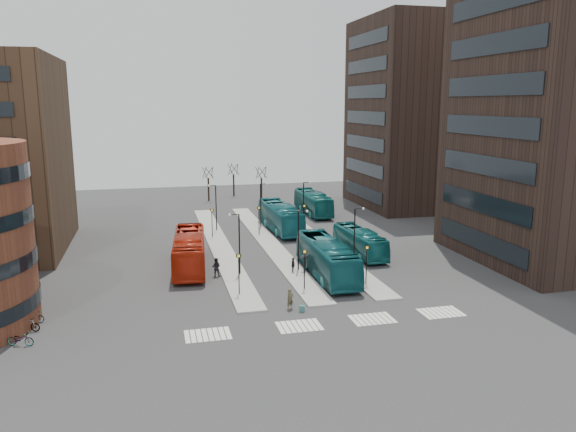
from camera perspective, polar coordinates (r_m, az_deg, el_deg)
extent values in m
plane|color=#2C2C2E|center=(40.62, 4.03, -13.06)|extent=(160.00, 160.00, 0.00)
cube|color=gray|center=(67.69, -6.98, -2.97)|extent=(2.50, 45.00, 0.15)
cube|color=gray|center=(68.61, -1.99, -2.69)|extent=(2.50, 45.00, 0.15)
cube|color=gray|center=(70.03, 2.82, -2.41)|extent=(2.50, 45.00, 0.15)
cube|color=navy|center=(46.57, 1.43, -9.39)|extent=(0.52, 0.47, 0.53)
imported|color=#B8230E|center=(58.88, -9.99, -3.49)|extent=(4.18, 13.34, 3.66)
imported|color=#12545A|center=(55.39, 3.97, -4.30)|extent=(3.27, 13.09, 3.63)
imported|color=#156069|center=(74.87, -0.78, -0.11)|extent=(3.58, 13.26, 3.66)
imported|color=#135E61|center=(63.65, 7.28, -2.61)|extent=(2.98, 10.63, 2.93)
imported|color=#125B5C|center=(86.36, 2.55, 1.36)|extent=(2.91, 12.35, 3.44)
imported|color=#4B442D|center=(46.87, 0.21, -8.44)|extent=(0.76, 0.66, 1.77)
imported|color=black|center=(55.88, -7.32, -5.17)|extent=(1.08, 0.96, 1.87)
imported|color=black|center=(56.51, 0.53, -5.03)|extent=(0.47, 0.97, 1.60)
imported|color=black|center=(56.70, 1.63, -4.87)|extent=(0.87, 1.26, 1.80)
imported|color=gray|center=(44.59, -25.54, -11.21)|extent=(1.99, 1.15, 0.99)
imported|color=gray|center=(46.88, -24.93, -9.98)|extent=(1.91, 0.99, 1.10)
imported|color=gray|center=(48.60, -24.51, -9.30)|extent=(1.90, 1.06, 0.95)
cube|color=silver|center=(42.66, -10.21, -11.97)|extent=(0.35, 2.40, 0.01)
cube|color=silver|center=(42.68, -9.62, -11.93)|extent=(0.35, 2.40, 0.01)
cube|color=silver|center=(42.71, -9.04, -11.90)|extent=(0.35, 2.40, 0.01)
cube|color=silver|center=(42.74, -8.45, -11.86)|extent=(0.35, 2.40, 0.01)
cube|color=silver|center=(42.77, -7.87, -11.82)|extent=(0.35, 2.40, 0.01)
cube|color=silver|center=(42.81, -7.29, -11.79)|extent=(0.35, 2.40, 0.01)
cube|color=silver|center=(42.86, -6.71, -11.75)|extent=(0.35, 2.40, 0.01)
cube|color=silver|center=(42.90, -6.13, -11.71)|extent=(0.35, 2.40, 0.01)
cube|color=silver|center=(43.55, -0.80, -11.28)|extent=(0.35, 2.40, 0.01)
cube|color=silver|center=(43.64, -0.24, -11.23)|extent=(0.35, 2.40, 0.01)
cube|color=silver|center=(43.73, 0.32, -11.18)|extent=(0.35, 2.40, 0.01)
cube|color=silver|center=(43.83, 0.87, -11.12)|extent=(0.35, 2.40, 0.01)
cube|color=silver|center=(43.93, 1.42, -11.07)|extent=(0.35, 2.40, 0.01)
cube|color=silver|center=(44.04, 1.97, -11.02)|extent=(0.35, 2.40, 0.01)
cube|color=silver|center=(44.14, 2.51, -10.96)|extent=(0.35, 2.40, 0.01)
cube|color=silver|center=(44.26, 3.06, -10.91)|extent=(0.35, 2.40, 0.01)
cube|color=silver|center=(45.16, 6.77, -10.51)|extent=(0.35, 2.40, 0.01)
cube|color=silver|center=(45.30, 7.28, -10.45)|extent=(0.35, 2.40, 0.01)
cube|color=silver|center=(45.45, 7.80, -10.39)|extent=(0.35, 2.40, 0.01)
cube|color=silver|center=(45.60, 8.31, -10.33)|extent=(0.35, 2.40, 0.01)
cube|color=silver|center=(45.76, 8.81, -10.27)|extent=(0.35, 2.40, 0.01)
cube|color=silver|center=(45.91, 9.32, -10.20)|extent=(0.35, 2.40, 0.01)
cube|color=silver|center=(46.07, 9.81, -10.14)|extent=(0.35, 2.40, 0.01)
cube|color=silver|center=(46.24, 10.31, -10.08)|extent=(0.35, 2.40, 0.01)
cube|color=silver|center=(47.48, 13.67, -9.64)|extent=(0.35, 2.40, 0.01)
cube|color=silver|center=(47.67, 14.13, -9.58)|extent=(0.35, 2.40, 0.01)
cube|color=silver|center=(47.87, 14.59, -9.51)|extent=(0.35, 2.40, 0.01)
cube|color=silver|center=(48.06, 15.05, -9.45)|extent=(0.35, 2.40, 0.01)
cube|color=silver|center=(48.26, 15.50, -9.39)|extent=(0.35, 2.40, 0.01)
cube|color=silver|center=(48.47, 15.95, -9.32)|extent=(0.35, 2.40, 0.01)
cube|color=silver|center=(48.67, 16.40, -9.26)|extent=(0.35, 2.40, 0.01)
cube|color=silver|center=(48.88, 16.84, -9.20)|extent=(0.35, 2.40, 0.01)
cube|color=black|center=(67.13, 26.95, 8.67)|extent=(20.00, 20.00, 30.00)
cube|color=black|center=(62.74, 18.90, -2.38)|extent=(0.12, 16.00, 2.00)
cube|color=black|center=(61.95, 19.14, 1.21)|extent=(0.12, 16.00, 2.00)
cube|color=black|center=(61.41, 19.38, 4.89)|extent=(0.12, 16.00, 2.00)
cube|color=black|center=(61.13, 19.63, 8.61)|extent=(0.12, 16.00, 2.00)
cube|color=black|center=(61.10, 19.89, 12.35)|extent=(0.12, 16.00, 2.00)
cube|color=black|center=(61.34, 20.15, 16.08)|extent=(0.12, 16.00, 2.00)
cube|color=black|center=(61.84, 20.42, 19.77)|extent=(0.12, 16.00, 2.00)
cube|color=black|center=(95.61, 13.53, 10.04)|extent=(20.00, 20.00, 30.00)
cube|color=black|center=(92.58, 7.61, 2.45)|extent=(0.12, 16.00, 2.00)
cube|color=black|center=(92.05, 7.67, 4.91)|extent=(0.12, 16.00, 2.00)
cube|color=black|center=(91.68, 7.74, 7.39)|extent=(0.12, 16.00, 2.00)
cube|color=black|center=(91.49, 7.81, 9.89)|extent=(0.12, 16.00, 2.00)
cube|color=black|center=(91.48, 7.88, 12.39)|extent=(0.12, 16.00, 2.00)
cube|color=black|center=(91.64, 7.95, 14.89)|extent=(0.12, 16.00, 2.00)
cube|color=black|center=(91.97, 8.02, 17.38)|extent=(0.12, 16.00, 2.00)
cylinder|color=black|center=(49.96, -5.01, -5.98)|extent=(0.10, 0.10, 3.50)
cube|color=black|center=(49.47, -5.04, -4.05)|extent=(0.45, 0.10, 0.30)
cube|color=yellow|center=(49.41, -5.03, -4.07)|extent=(0.20, 0.02, 0.20)
cylinder|color=black|center=(71.10, -7.72, -0.78)|extent=(0.10, 0.10, 3.50)
cube|color=black|center=(70.75, -7.76, 0.61)|extent=(0.45, 0.10, 0.30)
cube|color=yellow|center=(70.69, -7.75, 0.60)|extent=(0.20, 0.02, 0.20)
cylinder|color=black|center=(51.15, 1.68, -5.52)|extent=(0.10, 0.10, 3.50)
cube|color=black|center=(50.67, 1.69, -3.63)|extent=(0.45, 0.10, 0.30)
cube|color=yellow|center=(50.61, 1.71, -3.65)|extent=(0.20, 0.02, 0.20)
cylinder|color=black|center=(71.94, -2.97, -0.54)|extent=(0.10, 0.10, 3.50)
cube|color=black|center=(71.60, -2.98, 0.83)|extent=(0.45, 0.10, 0.30)
cube|color=yellow|center=(71.54, -2.97, 0.82)|extent=(0.20, 0.02, 0.20)
cylinder|color=black|center=(53.00, 7.97, -5.02)|extent=(0.10, 0.10, 3.50)
cube|color=black|center=(52.53, 8.02, -3.19)|extent=(0.45, 0.10, 0.30)
cube|color=yellow|center=(52.48, 8.05, -3.21)|extent=(0.20, 0.02, 0.20)
cylinder|color=black|center=(73.27, 1.65, -0.31)|extent=(0.10, 0.10, 3.50)
cube|color=black|center=(72.93, 1.66, 1.03)|extent=(0.45, 0.10, 0.30)
cube|color=yellow|center=(72.87, 1.67, 1.03)|extent=(0.20, 0.02, 0.20)
cylinder|color=black|center=(55.47, -4.96, -2.87)|extent=(0.14, 0.14, 6.00)
cylinder|color=black|center=(54.75, -5.48, 0.15)|extent=(0.90, 0.08, 0.08)
sphere|color=silver|center=(54.69, -5.94, 0.13)|extent=(0.24, 0.24, 0.24)
cylinder|color=black|center=(74.86, -7.31, 0.83)|extent=(0.14, 0.14, 6.00)
cylinder|color=black|center=(74.32, -7.72, 3.09)|extent=(0.90, 0.08, 0.08)
sphere|color=silver|center=(74.28, -8.06, 3.07)|extent=(0.24, 0.24, 0.24)
cylinder|color=black|center=(56.66, 1.05, -2.52)|extent=(0.14, 0.14, 6.00)
cylinder|color=black|center=(56.12, 1.51, 0.48)|extent=(0.90, 0.08, 0.08)
sphere|color=silver|center=(56.24, 1.95, 0.50)|extent=(0.24, 0.24, 0.24)
cylinder|color=black|center=(75.74, -2.80, 1.03)|extent=(0.14, 0.14, 6.00)
cylinder|color=black|center=(75.34, -2.49, 3.29)|extent=(0.90, 0.08, 0.08)
sphere|color=silver|center=(75.43, -2.15, 3.30)|extent=(0.24, 0.24, 0.24)
cylinder|color=black|center=(58.43, 6.76, -2.17)|extent=(0.14, 0.14, 6.00)
cylinder|color=black|center=(57.96, 7.24, 0.74)|extent=(0.90, 0.08, 0.08)
sphere|color=silver|center=(58.12, 7.66, 0.76)|extent=(0.24, 0.24, 0.24)
cylinder|color=black|center=(77.07, 1.58, 1.22)|extent=(0.14, 0.14, 6.00)
cylinder|color=black|center=(76.72, 1.92, 3.44)|extent=(0.90, 0.08, 0.08)
sphere|color=silver|center=(76.84, 2.25, 3.45)|extent=(0.24, 0.24, 0.24)
cylinder|color=black|center=(98.73, -8.08, 2.70)|extent=(0.30, 0.30, 4.00)
cylinder|color=black|center=(98.41, -7.72, 4.39)|extent=(0.10, 1.56, 1.95)
cylinder|color=black|center=(99.02, -8.04, 4.42)|extent=(1.48, 0.59, 1.97)
cylinder|color=black|center=(98.70, -8.47, 4.38)|extent=(0.90, 1.31, 1.99)
cylinder|color=black|center=(97.88, -8.43, 4.33)|extent=(0.89, 1.31, 1.99)
cylinder|color=black|center=(97.70, -7.96, 4.33)|extent=(1.48, 0.58, 1.97)
cylinder|color=black|center=(103.25, -5.54, 3.14)|extent=(0.30, 0.30, 4.00)
cylinder|color=black|center=(102.98, -5.18, 4.75)|extent=(0.10, 1.56, 1.95)
cylinder|color=black|center=(103.56, -5.50, 4.78)|extent=(1.48, 0.59, 1.97)
cylinder|color=black|center=(103.20, -5.91, 4.75)|extent=(0.90, 1.31, 1.99)
cylinder|color=black|center=(102.39, -5.85, 4.70)|extent=(0.89, 1.31, 1.99)
cylinder|color=black|center=(102.25, -5.39, 4.70)|extent=(1.48, 0.58, 1.97)
cylinder|color=black|center=(98.05, -2.71, 2.74)|extent=(0.30, 0.30, 4.00)
cylinder|color=black|center=(97.79, -2.33, 4.43)|extent=(0.10, 1.56, 1.95)
cylinder|color=black|center=(98.35, -2.68, 4.47)|extent=(1.48, 0.59, 1.97)
cylinder|color=black|center=(97.95, -3.10, 4.44)|extent=(0.90, 1.31, 1.99)
cylinder|color=black|center=(97.15, -3.01, 4.38)|extent=(0.89, 1.31, 1.99)
cylinder|color=black|center=(97.05, -2.53, 4.38)|extent=(1.48, 0.58, 1.97)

